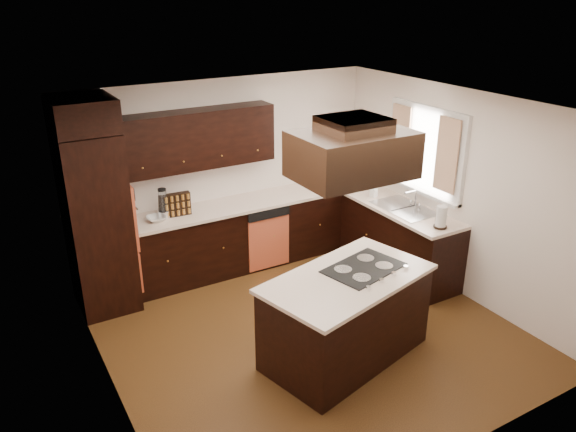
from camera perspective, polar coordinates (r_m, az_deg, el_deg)
The scene contains 30 objects.
floor at distance 6.40m, azimuth 1.97°, elevation -11.62°, with size 4.20×4.20×0.02m, color brown.
ceiling at distance 5.41m, azimuth 2.33°, elevation 11.08°, with size 4.20×4.20×0.02m, color white.
wall_back at distance 7.54m, azimuth -6.47°, elevation 4.35°, with size 4.20×0.02×2.50m, color #F2E0D2.
wall_front at distance 4.37m, azimuth 17.32°, elevation -10.84°, with size 4.20×0.02×2.50m, color #F2E0D2.
wall_left at distance 5.09m, azimuth -18.50°, elevation -6.00°, with size 0.02×4.20×2.50m, color #F2E0D2.
wall_right at distance 7.07m, azimuth 16.77°, elevation 2.28°, with size 0.02×4.20×2.50m, color #F2E0D2.
oven_column at distance 6.75m, azimuth -18.80°, elevation -0.67°, with size 0.65×0.75×2.12m, color black.
wall_oven_face at distance 6.80m, azimuth -16.01°, elevation 0.37°, with size 0.05×0.62×0.78m, color #DC5D3A.
base_cabinets_back at distance 7.58m, azimuth -5.00°, elevation -2.05°, with size 2.93×0.60×0.88m, color black.
base_cabinets_right at distance 7.77m, azimuth 9.77°, elevation -1.69°, with size 0.60×2.40×0.88m, color black.
countertop_back at distance 7.39m, azimuth -5.07°, elevation 1.15°, with size 2.93×0.63×0.04m, color beige.
countertop_right at distance 7.58m, azimuth 9.91°, elevation 1.46°, with size 0.63×2.40×0.04m, color beige.
upper_cabinets at distance 7.07m, azimuth -9.27°, elevation 7.70°, with size 2.00×0.34×0.72m, color black.
dishwasher_front at distance 7.48m, azimuth -1.99°, elevation -2.71°, with size 0.60×0.05×0.72m, color #DC5D3A.
window_frame at distance 7.29m, azimuth 13.80°, elevation 6.50°, with size 0.06×1.32×1.12m, color white.
window_pane at distance 7.31m, azimuth 13.96°, elevation 6.53°, with size 0.00×1.20×1.00m, color white.
curtain_left at distance 6.95m, azimuth 15.84°, elevation 5.95°, with size 0.02×0.34×0.90m, color beige.
curtain_right at distance 7.53m, azimuth 11.30°, elevation 7.62°, with size 0.02×0.34×0.90m, color beige.
sink_rim at distance 7.34m, azimuth 11.74°, elevation 0.80°, with size 0.52×0.84×0.01m, color silver.
island at distance 5.82m, azimuth 5.87°, elevation -10.31°, with size 1.66×0.90×0.88m, color black.
island_top at distance 5.58m, azimuth 6.06°, elevation -6.33°, with size 1.72×0.96×0.04m, color beige.
cooktop at distance 5.74m, azimuth 7.69°, elevation -5.24°, with size 0.78×0.52×0.01m, color black.
range_hood at distance 5.11m, azimuth 6.55°, elevation 6.22°, with size 1.05×0.72×0.42m, color black.
hood_duct at distance 5.04m, azimuth 6.69°, elevation 9.22°, with size 0.55×0.50×0.13m, color black.
blender_base at distance 7.03m, azimuth -12.48°, elevation 0.17°, with size 0.15×0.15×0.10m, color silver.
blender_pitcher at distance 6.97m, azimuth -12.60°, elevation 1.54°, with size 0.13×0.13×0.26m, color silver.
spice_rack at distance 7.05m, azimuth -11.27°, elevation 1.15°, with size 0.35×0.09×0.29m, color black.
mixing_bowl at distance 6.98m, azimuth -13.20°, elevation -0.26°, with size 0.24×0.24×0.06m, color white.
soap_bottle at distance 7.64m, azimuth 8.71°, elevation 2.58°, with size 0.08×0.08×0.18m, color white.
paper_towel at distance 6.80m, azimuth 15.29°, elevation -0.12°, with size 0.13×0.13×0.27m, color white.
Camera 1 is at (-2.85, -4.47, 3.58)m, focal length 35.00 mm.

